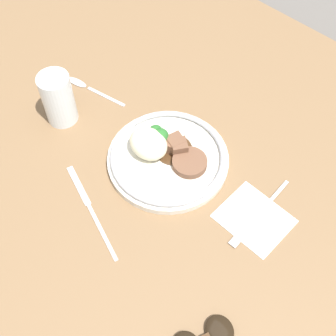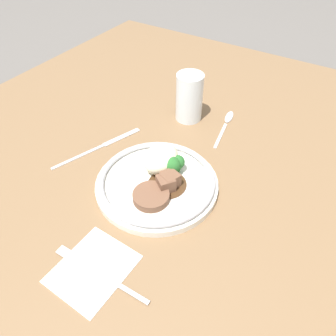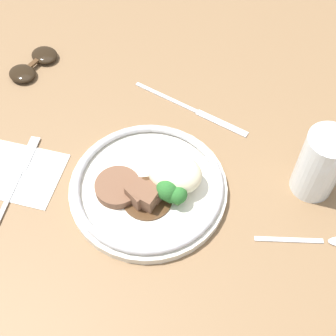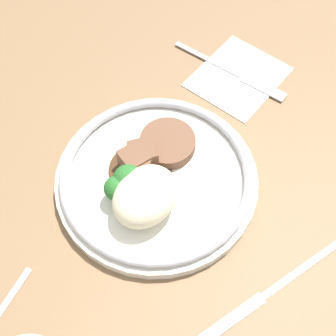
% 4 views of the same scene
% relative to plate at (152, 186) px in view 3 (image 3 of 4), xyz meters
% --- Properties ---
extents(ground_plane, '(8.00, 8.00, 0.00)m').
position_rel_plate_xyz_m(ground_plane, '(0.00, 0.04, -0.06)').
color(ground_plane, '#5B5651').
extents(dining_table, '(1.43, 1.17, 0.04)m').
position_rel_plate_xyz_m(dining_table, '(0.00, 0.04, -0.04)').
color(dining_table, brown).
rests_on(dining_table, ground).
extents(napkin, '(0.13, 0.11, 0.00)m').
position_rel_plate_xyz_m(napkin, '(-0.21, -0.01, -0.02)').
color(napkin, white).
rests_on(napkin, dining_table).
extents(plate, '(0.25, 0.25, 0.07)m').
position_rel_plate_xyz_m(plate, '(0.00, 0.00, 0.00)').
color(plate, silver).
rests_on(plate, dining_table).
extents(juice_glass, '(0.07, 0.07, 0.12)m').
position_rel_plate_xyz_m(juice_glass, '(0.24, 0.07, 0.03)').
color(juice_glass, orange).
rests_on(juice_glass, dining_table).
extents(fork, '(0.02, 0.18, 0.00)m').
position_rel_plate_xyz_m(fork, '(-0.22, -0.01, -0.02)').
color(fork, silver).
rests_on(fork, napkin).
extents(knife, '(0.22, 0.08, 0.00)m').
position_rel_plate_xyz_m(knife, '(0.03, 0.18, -0.02)').
color(knife, silver).
rests_on(knife, dining_table).
extents(spoon, '(0.16, 0.04, 0.01)m').
position_rel_plate_xyz_m(spoon, '(0.28, -0.02, -0.02)').
color(spoon, silver).
rests_on(spoon, dining_table).
extents(sunglasses, '(0.09, 0.12, 0.02)m').
position_rel_plate_xyz_m(sunglasses, '(-0.29, 0.22, -0.01)').
color(sunglasses, black).
rests_on(sunglasses, dining_table).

